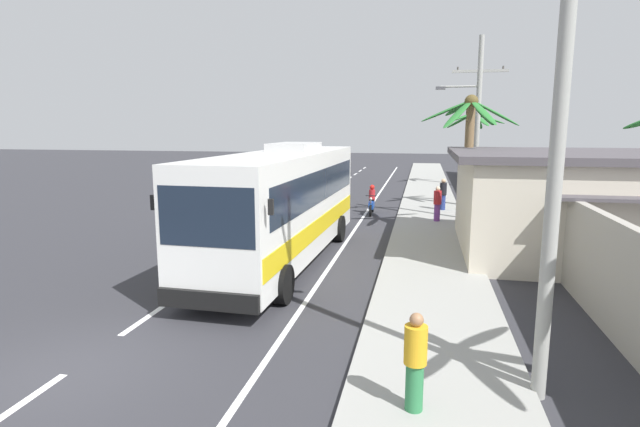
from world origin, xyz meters
The scene contains 14 objects.
ground_plane centered at (0.00, 0.00, 0.00)m, with size 160.00×160.00×0.00m, color #303035.
sidewalk_kerb centered at (6.80, 10.00, 0.07)m, with size 3.20×90.00×0.14m, color #999993.
lane_markings centered at (2.16, 14.67, 0.00)m, with size 3.65×71.00×0.01m.
boundary_wall centered at (10.60, 14.00, 1.27)m, with size 0.24×60.00×2.54m, color #9E998E.
coach_bus_foreground centered at (1.84, 8.51, 2.06)m, with size 3.23×11.60×3.97m.
motorcycle_beside_bus centered at (3.82, 18.48, 0.63)m, with size 0.56×1.96×1.53m.
pedestrian_near_kerb centered at (7.49, 19.78, 1.01)m, with size 0.36×0.36×1.67m.
pedestrian_midwalk centered at (7.12, 16.40, 1.00)m, with size 0.36×0.36×1.64m.
pedestrian_far_walk centered at (6.39, -0.14, 0.97)m, with size 0.36×0.36×1.60m.
utility_pole_nearest centered at (8.45, 0.91, 5.29)m, with size 1.83×0.24×10.26m.
utility_pole_mid centered at (8.74, 17.16, 4.60)m, with size 3.21×0.24×8.63m.
palm_nearest centered at (9.00, 21.57, 3.68)m, with size 3.23×3.08×5.47m.
palm_second centered at (9.57, 32.50, 4.48)m, with size 2.87×2.95×6.39m.
palm_fourth centered at (8.24, 14.34, 4.08)m, with size 3.99×3.84×5.83m.
Camera 1 is at (6.40, -7.57, 4.54)m, focal length 28.22 mm.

